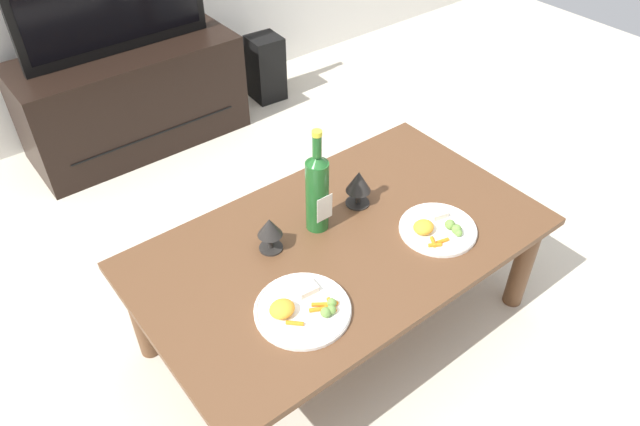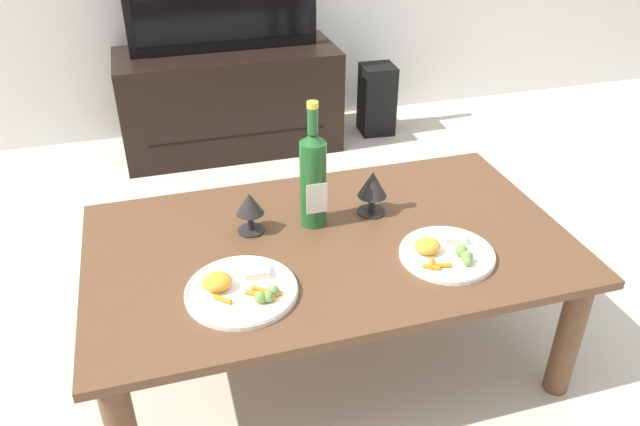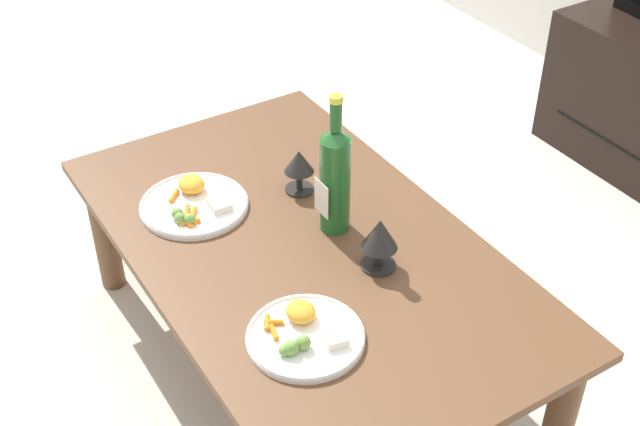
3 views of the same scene
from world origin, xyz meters
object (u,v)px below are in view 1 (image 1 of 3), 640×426
(dinner_plate_left, at_px, (302,309))
(dinner_plate_right, at_px, (437,228))
(wine_bottle, at_px, (317,190))
(floor_speaker, at_px, (266,68))
(goblet_left, at_px, (270,229))
(goblet_right, at_px, (358,183))
(dining_table, at_px, (341,254))
(tv_stand, at_px, (133,98))

(dinner_plate_left, xyz_separation_m, dinner_plate_right, (0.55, -0.00, 0.00))
(wine_bottle, distance_m, dinner_plate_left, 0.39)
(floor_speaker, xyz_separation_m, dinner_plate_left, (-1.01, -1.70, 0.25))
(goblet_left, height_order, goblet_right, goblet_right)
(floor_speaker, xyz_separation_m, wine_bottle, (-0.75, -1.44, 0.39))
(goblet_right, height_order, dinner_plate_right, goblet_right)
(goblet_right, bearing_deg, wine_bottle, -177.96)
(dining_table, height_order, floor_speaker, dining_table)
(goblet_left, bearing_deg, goblet_right, 0.00)
(goblet_left, bearing_deg, floor_speaker, 56.94)
(dining_table, xyz_separation_m, wine_bottle, (-0.02, 0.10, 0.21))
(wine_bottle, bearing_deg, floor_speaker, 62.39)
(wine_bottle, xyz_separation_m, dinner_plate_right, (0.29, -0.26, -0.14))
(tv_stand, distance_m, dinner_plate_left, 1.75)
(floor_speaker, bearing_deg, dining_table, -111.54)
(dinner_plate_right, bearing_deg, goblet_right, 112.66)
(tv_stand, bearing_deg, dining_table, -88.67)
(tv_stand, height_order, goblet_left, goblet_left)
(dining_table, relative_size, dinner_plate_left, 4.76)
(tv_stand, bearing_deg, floor_speaker, -2.29)
(floor_speaker, xyz_separation_m, goblet_left, (-0.93, -1.43, 0.32))
(dining_table, relative_size, floor_speaker, 3.61)
(floor_speaker, relative_size, wine_bottle, 0.99)
(tv_stand, relative_size, goblet_right, 7.82)
(tv_stand, bearing_deg, goblet_right, -82.35)
(dining_table, height_order, dinner_plate_right, dinner_plate_right)
(floor_speaker, bearing_deg, tv_stand, -178.38)
(wine_bottle, bearing_deg, dining_table, -78.98)
(dining_table, xyz_separation_m, dinner_plate_left, (-0.28, -0.16, 0.08))
(goblet_right, xyz_separation_m, dinner_plate_right, (0.11, -0.27, -0.08))
(wine_bottle, xyz_separation_m, goblet_left, (-0.18, 0.01, -0.07))
(dining_table, height_order, wine_bottle, wine_bottle)
(floor_speaker, relative_size, dinner_plate_left, 1.32)
(dinner_plate_left, relative_size, dinner_plate_right, 1.09)
(tv_stand, relative_size, floor_speaker, 2.89)
(goblet_right, bearing_deg, dining_table, -146.18)
(floor_speaker, height_order, goblet_left, goblet_left)
(goblet_left, bearing_deg, dining_table, -28.28)
(wine_bottle, height_order, goblet_left, wine_bottle)
(wine_bottle, bearing_deg, goblet_right, 2.04)
(dining_table, bearing_deg, wine_bottle, 101.02)
(tv_stand, xyz_separation_m, dinner_plate_right, (0.31, -1.73, 0.19))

